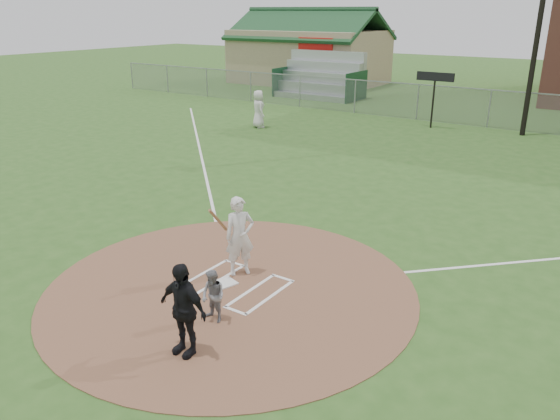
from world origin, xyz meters
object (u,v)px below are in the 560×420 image
Objects in this scene: batter_at_plate at (240,236)px; home_plate at (225,283)px; umpire at (183,309)px; ondeck_player at (258,109)px; catcher at (213,296)px.

home_plate is at bearing -87.15° from batter_at_plate.
batter_at_plate reaches higher than home_plate.
umpire is 3.32m from batter_at_plate.
ondeck_player is at bearing 124.81° from batter_at_plate.
catcher is 0.56× the size of ondeck_player.
home_plate is 1.70m from catcher.
home_plate is at bearing 114.47° from umpire.
umpire is at bearing -69.30° from catcher.
ondeck_player reaches higher than catcher.
ondeck_player reaches higher than batter_at_plate.
catcher is (0.85, -1.37, 0.54)m from home_plate.
umpire is 0.91× the size of ondeck_player.
umpire is at bearing 156.25° from ondeck_player.
batter_at_plate is (9.97, -14.34, -0.01)m from ondeck_player.
umpire is 20.70m from ondeck_player.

